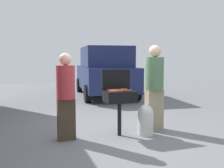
{
  "coord_description": "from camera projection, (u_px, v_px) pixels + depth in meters",
  "views": [
    {
      "loc": [
        -1.68,
        -4.85,
        1.55
      ],
      "look_at": [
        0.11,
        0.44,
        1.0
      ],
      "focal_mm": 41.48,
      "sensor_mm": 36.0,
      "label": 1
    }
  ],
  "objects": [
    {
      "name": "ground_plane",
      "position": [
        114.0,
        135.0,
        5.26
      ],
      "size": [
        24.0,
        24.0,
        0.0
      ],
      "primitive_type": "plane",
      "color": "slate"
    },
    {
      "name": "bbq_grill",
      "position": [
        120.0,
        98.0,
        5.16
      ],
      "size": [
        0.6,
        0.44,
        0.91
      ],
      "color": "black",
      "rests_on": "ground"
    },
    {
      "name": "grill_lid_open",
      "position": [
        116.0,
        80.0,
        5.33
      ],
      "size": [
        0.6,
        0.05,
        0.42
      ],
      "primitive_type": "cube",
      "color": "black",
      "rests_on": "bbq_grill"
    },
    {
      "name": "hot_dog_0",
      "position": [
        122.0,
        90.0,
        5.2
      ],
      "size": [
        0.13,
        0.03,
        0.03
      ],
      "primitive_type": "cylinder",
      "rotation": [
        0.0,
        1.57,
        -0.02
      ],
      "color": "#AD4228",
      "rests_on": "bbq_grill"
    },
    {
      "name": "hot_dog_1",
      "position": [
        120.0,
        91.0,
        5.06
      ],
      "size": [
        0.13,
        0.03,
        0.03
      ],
      "primitive_type": "cylinder",
      "rotation": [
        0.0,
        1.57,
        0.01
      ],
      "color": "#AD4228",
      "rests_on": "bbq_grill"
    },
    {
      "name": "hot_dog_2",
      "position": [
        117.0,
        91.0,
        5.08
      ],
      "size": [
        0.13,
        0.03,
        0.03
      ],
      "primitive_type": "cylinder",
      "rotation": [
        0.0,
        1.57,
        -0.03
      ],
      "color": "#C6593D",
      "rests_on": "bbq_grill"
    },
    {
      "name": "hot_dog_3",
      "position": [
        119.0,
        90.0,
        5.13
      ],
      "size": [
        0.13,
        0.03,
        0.03
      ],
      "primitive_type": "cylinder",
      "rotation": [
        0.0,
        1.57,
        0.04
      ],
      "color": "#AD4228",
      "rests_on": "bbq_grill"
    },
    {
      "name": "hot_dog_4",
      "position": [
        124.0,
        89.0,
        5.32
      ],
      "size": [
        0.13,
        0.04,
        0.03
      ],
      "primitive_type": "cylinder",
      "rotation": [
        0.0,
        1.57,
        -0.08
      ],
      "color": "#C6593D",
      "rests_on": "bbq_grill"
    },
    {
      "name": "hot_dog_5",
      "position": [
        113.0,
        92.0,
        4.94
      ],
      "size": [
        0.13,
        0.03,
        0.03
      ],
      "primitive_type": "cylinder",
      "rotation": [
        0.0,
        1.57,
        -0.04
      ],
      "color": "#B74C33",
      "rests_on": "bbq_grill"
    },
    {
      "name": "hot_dog_6",
      "position": [
        112.0,
        91.0,
        5.1
      ],
      "size": [
        0.13,
        0.03,
        0.03
      ],
      "primitive_type": "cylinder",
      "rotation": [
        0.0,
        1.57,
        0.05
      ],
      "color": "#AD4228",
      "rests_on": "bbq_grill"
    },
    {
      "name": "hot_dog_7",
      "position": [
        114.0,
        90.0,
        5.24
      ],
      "size": [
        0.13,
        0.03,
        0.03
      ],
      "primitive_type": "cylinder",
      "rotation": [
        0.0,
        1.57,
        -0.03
      ],
      "color": "#B74C33",
      "rests_on": "bbq_grill"
    },
    {
      "name": "hot_dog_8",
      "position": [
        110.0,
        90.0,
        5.19
      ],
      "size": [
        0.13,
        0.03,
        0.03
      ],
      "primitive_type": "cylinder",
      "rotation": [
        0.0,
        1.57,
        -0.07
      ],
      "color": "#AD4228",
      "rests_on": "bbq_grill"
    },
    {
      "name": "hot_dog_9",
      "position": [
        128.0,
        90.0,
        5.14
      ],
      "size": [
        0.13,
        0.03,
        0.03
      ],
      "primitive_type": "cylinder",
      "rotation": [
        0.0,
        1.57,
        -0.02
      ],
      "color": "#AD4228",
      "rests_on": "bbq_grill"
    },
    {
      "name": "hot_dog_10",
      "position": [
        120.0,
        90.0,
        5.23
      ],
      "size": [
        0.13,
        0.04,
        0.03
      ],
      "primitive_type": "cylinder",
      "rotation": [
        0.0,
        1.57,
        -0.12
      ],
      "color": "#C6593D",
      "rests_on": "bbq_grill"
    },
    {
      "name": "hot_dog_11",
      "position": [
        113.0,
        90.0,
        5.16
      ],
      "size": [
        0.13,
        0.03,
        0.03
      ],
      "primitive_type": "cylinder",
      "rotation": [
        0.0,
        1.57,
        0.06
      ],
      "color": "#C6593D",
      "rests_on": "bbq_grill"
    },
    {
      "name": "hot_dog_12",
      "position": [
        128.0,
        91.0,
        5.08
      ],
      "size": [
        0.13,
        0.04,
        0.03
      ],
      "primitive_type": "cylinder",
      "rotation": [
        0.0,
        1.57,
        0.11
      ],
      "color": "#AD4228",
      "rests_on": "bbq_grill"
    },
    {
      "name": "hot_dog_13",
      "position": [
        121.0,
        91.0,
        5.01
      ],
      "size": [
        0.13,
        0.03,
        0.03
      ],
      "primitive_type": "cylinder",
      "rotation": [
        0.0,
        1.57,
        -0.03
      ],
      "color": "#AD4228",
      "rests_on": "bbq_grill"
    },
    {
      "name": "hot_dog_14",
      "position": [
        113.0,
        91.0,
        4.98
      ],
      "size": [
        0.13,
        0.03,
        0.03
      ],
      "primitive_type": "cylinder",
      "rotation": [
        0.0,
        1.57,
        0.01
      ],
      "color": "#B74C33",
      "rests_on": "bbq_grill"
    },
    {
      "name": "hot_dog_15",
      "position": [
        123.0,
        89.0,
        5.29
      ],
      "size": [
        0.13,
        0.03,
        0.03
      ],
      "primitive_type": "cylinder",
      "rotation": [
        0.0,
        1.57,
        -0.04
      ],
      "color": "#B74C33",
      "rests_on": "bbq_grill"
    },
    {
      "name": "propane_tank",
      "position": [
        146.0,
        119.0,
        5.25
      ],
      "size": [
        0.32,
        0.32,
        0.62
      ],
      "color": "silver",
      "rests_on": "ground"
    },
    {
      "name": "person_left",
      "position": [
        66.0,
        93.0,
        4.87
      ],
      "size": [
        0.35,
        0.35,
        1.66
      ],
      "rotation": [
        0.0,
        0.0,
        0.03
      ],
      "color": "#3F3323",
      "rests_on": "ground"
    },
    {
      "name": "person_right",
      "position": [
        154.0,
        84.0,
        5.56
      ],
      "size": [
        0.39,
        0.39,
        1.84
      ],
      "rotation": [
        0.0,
        0.0,
        3.38
      ],
      "color": "gray",
      "rests_on": "ground"
    },
    {
      "name": "parked_minivan",
      "position": [
        105.0,
        71.0,
        10.69
      ],
      "size": [
        2.4,
        4.57,
        2.02
      ],
      "rotation": [
        0.0,
        0.0,
        3.04
      ],
      "color": "navy",
      "rests_on": "ground"
    }
  ]
}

